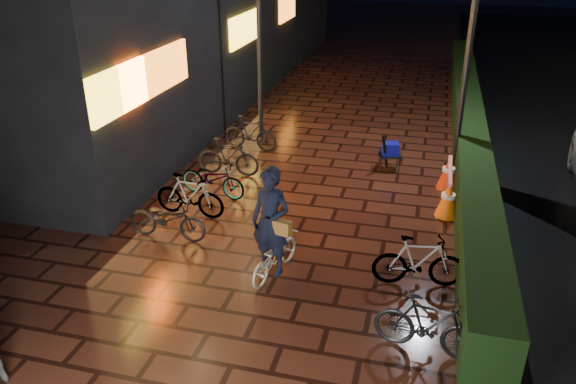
# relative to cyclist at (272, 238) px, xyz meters

# --- Properties ---
(ground) EXTENTS (80.00, 80.00, 0.00)m
(ground) POSITION_rel_cyclist_xyz_m (0.05, -0.02, -0.74)
(ground) COLOR #381911
(ground) RESTS_ON ground
(hedge) EXTENTS (0.70, 20.00, 1.00)m
(hedge) POSITION_rel_cyclist_xyz_m (3.35, 7.98, -0.24)
(hedge) COLOR black
(hedge) RESTS_ON ground
(lamp_post_hedge) EXTENTS (0.53, 0.15, 5.51)m
(lamp_post_hedge) POSITION_rel_cyclist_xyz_m (2.98, 5.24, 2.29)
(lamp_post_hedge) COLOR black
(lamp_post_hedge) RESTS_ON ground
(lamp_post_sf) EXTENTS (0.47, 0.15, 4.92)m
(lamp_post_sf) POSITION_rel_cyclist_xyz_m (-2.24, 6.65, 1.97)
(lamp_post_sf) COLOR black
(lamp_post_sf) RESTS_ON ground
(cyclist) EXTENTS (0.83, 1.47, 1.99)m
(cyclist) POSITION_rel_cyclist_xyz_m (0.00, 0.00, 0.00)
(cyclist) COLOR silver
(cyclist) RESTS_ON ground
(traffic_barrier) EXTENTS (0.49, 1.90, 0.76)m
(traffic_barrier) POSITION_rel_cyclist_xyz_m (2.85, 3.72, -0.36)
(traffic_barrier) COLOR orange
(traffic_barrier) RESTS_ON ground
(cart_assembly) EXTENTS (0.62, 0.65, 1.00)m
(cart_assembly) POSITION_rel_cyclist_xyz_m (1.47, 5.14, -0.23)
(cart_assembly) COLOR black
(cart_assembly) RESTS_ON ground
(parked_bikes_storefront) EXTENTS (1.73, 5.51, 0.90)m
(parked_bikes_storefront) POSITION_rel_cyclist_xyz_m (-2.22, 2.86, -0.31)
(parked_bikes_storefront) COLOR black
(parked_bikes_storefront) RESTS_ON ground
(parked_bikes_hedge) EXTENTS (1.76, 2.28, 0.90)m
(parked_bikes_hedge) POSITION_rel_cyclist_xyz_m (2.48, -0.47, -0.29)
(parked_bikes_hedge) COLOR black
(parked_bikes_hedge) RESTS_ON ground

